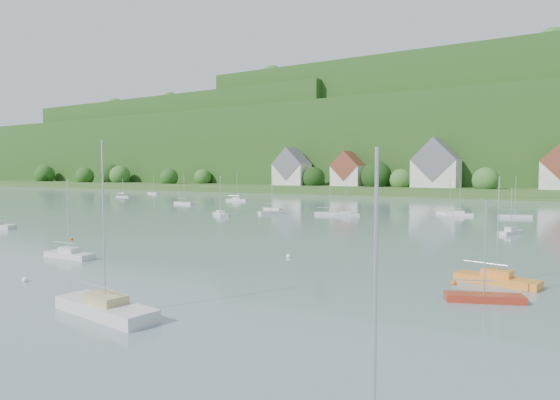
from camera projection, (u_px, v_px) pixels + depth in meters
name	position (u px, v px, depth m)	size (l,w,h in m)	color
far_shore_strip	(430.00, 190.00, 189.25)	(600.00, 60.00, 3.00)	#2B491B
forested_ridge	(465.00, 144.00, 246.39)	(620.00, 181.22, 69.89)	#204516
village_building_0	(292.00, 170.00, 206.08)	(14.00, 10.40, 16.00)	beige
village_building_1	(348.00, 172.00, 194.92)	(12.00, 9.36, 14.00)	beige
village_building_2	(436.00, 167.00, 175.91)	(16.00, 11.44, 18.00)	beige
near_sailboat_2	(105.00, 307.00, 28.84)	(7.95, 3.10, 10.45)	silver
near_sailboat_3	(69.00, 254.00, 48.07)	(5.85, 1.79, 7.84)	silver
near_sailboat_5	(497.00, 278.00, 36.87)	(6.32, 3.02, 8.23)	orange
near_sailboat_7	(484.00, 297.00, 31.93)	(5.12, 3.17, 6.71)	maroon
mooring_buoy_1	(25.00, 281.00, 37.82)	(0.46, 0.46, 0.46)	white
mooring_buoy_2	(454.00, 284.00, 36.78)	(0.43, 0.43, 0.43)	#D75F11
mooring_buoy_3	(72.00, 240.00, 60.74)	(0.41, 0.41, 0.41)	#D75F11
mooring_buoy_4	(289.00, 257.00, 48.42)	(0.46, 0.46, 0.46)	white
far_sailboat_cluster	(409.00, 209.00, 107.07)	(203.12, 68.41, 8.71)	silver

